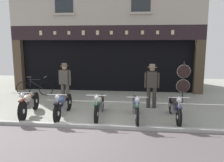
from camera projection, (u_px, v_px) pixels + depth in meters
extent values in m
cube|color=gray|center=(105.00, 93.00, 11.65)|extent=(21.60, 10.00, 0.08)
cube|color=#A1A19D|center=(82.00, 127.00, 6.82)|extent=(21.60, 0.16, 0.18)
cube|color=black|center=(110.00, 62.00, 13.68)|extent=(8.83, 4.00, 2.60)
cube|color=#4C3D2D|center=(19.00, 65.00, 12.10)|extent=(0.44, 0.36, 2.60)
cube|color=#4C3D2D|center=(199.00, 67.00, 11.11)|extent=(0.44, 0.36, 2.60)
cube|color=#23282D|center=(106.00, 63.00, 11.95)|extent=(8.45, 0.03, 2.18)
cube|color=black|center=(105.00, 33.00, 11.27)|extent=(9.60, 0.24, 0.70)
cube|color=#C6B789|center=(41.00, 33.00, 11.49)|extent=(0.14, 0.03, 0.22)
cube|color=#C6B789|center=(55.00, 33.00, 11.41)|extent=(0.14, 0.03, 0.16)
cube|color=#C6B789|center=(69.00, 33.00, 11.33)|extent=(0.14, 0.03, 0.17)
cube|color=#C6B789|center=(83.00, 33.00, 11.25)|extent=(0.14, 0.03, 0.22)
cube|color=#C6B789|center=(97.00, 33.00, 11.18)|extent=(0.14, 0.03, 0.21)
cube|color=#C6B789|center=(111.00, 33.00, 11.10)|extent=(0.14, 0.03, 0.17)
cube|color=#C6B789|center=(127.00, 33.00, 11.02)|extent=(0.14, 0.03, 0.18)
cube|color=#C6B789|center=(142.00, 32.00, 10.94)|extent=(0.14, 0.03, 0.17)
cube|color=#C6B789|center=(158.00, 32.00, 10.86)|extent=(0.14, 0.03, 0.17)
cube|color=#C6B789|center=(173.00, 32.00, 10.79)|extent=(0.14, 0.03, 0.21)
cube|color=#AB9F93|center=(64.00, 14.00, 11.17)|extent=(1.10, 0.12, 0.10)
cube|color=#AB9F93|center=(141.00, 13.00, 10.77)|extent=(1.10, 0.12, 0.10)
cylinder|color=black|center=(22.00, 111.00, 7.27)|extent=(0.15, 0.67, 0.67)
cylinder|color=silver|center=(22.00, 111.00, 7.27)|extent=(0.12, 0.16, 0.15)
cylinder|color=black|center=(35.00, 101.00, 8.56)|extent=(0.16, 0.67, 0.67)
cylinder|color=silver|center=(35.00, 101.00, 8.56)|extent=(0.13, 0.16, 0.15)
cube|color=#532014|center=(29.00, 102.00, 7.89)|extent=(0.22, 1.20, 0.07)
cube|color=slate|center=(29.00, 104.00, 7.91)|extent=(0.24, 0.34, 0.26)
ellipsoid|color=tan|center=(27.00, 98.00, 7.71)|extent=(0.28, 0.48, 0.20)
ellipsoid|color=#38281E|center=(31.00, 96.00, 8.10)|extent=(0.24, 0.32, 0.10)
cube|color=#532014|center=(22.00, 100.00, 7.21)|extent=(0.14, 0.37, 0.04)
sphere|color=silver|center=(22.00, 95.00, 7.25)|extent=(0.15, 0.15, 0.15)
cylinder|color=silver|center=(22.00, 93.00, 7.23)|extent=(0.62, 0.10, 0.02)
cylinder|color=silver|center=(22.00, 102.00, 7.26)|extent=(0.07, 0.29, 0.60)
cylinder|color=black|center=(57.00, 113.00, 7.12)|extent=(0.09, 0.63, 0.62)
cylinder|color=silver|center=(57.00, 113.00, 7.12)|extent=(0.10, 0.14, 0.14)
cylinder|color=black|center=(69.00, 102.00, 8.46)|extent=(0.10, 0.63, 0.62)
cylinder|color=silver|center=(69.00, 102.00, 8.46)|extent=(0.11, 0.14, 0.14)
cube|color=black|center=(63.00, 104.00, 7.77)|extent=(0.11, 1.26, 0.07)
cube|color=slate|center=(63.00, 106.00, 7.78)|extent=(0.21, 0.33, 0.26)
ellipsoid|color=navy|center=(62.00, 99.00, 7.57)|extent=(0.24, 0.47, 0.20)
ellipsoid|color=#38281E|center=(65.00, 97.00, 7.98)|extent=(0.21, 0.31, 0.10)
cube|color=black|center=(57.00, 103.00, 7.06)|extent=(0.11, 0.36, 0.04)
sphere|color=silver|center=(57.00, 97.00, 7.09)|extent=(0.15, 0.15, 0.15)
cylinder|color=silver|center=(57.00, 95.00, 7.08)|extent=(0.62, 0.05, 0.02)
cylinder|color=silver|center=(57.00, 104.00, 7.11)|extent=(0.04, 0.26, 0.61)
cylinder|color=black|center=(96.00, 114.00, 7.06)|extent=(0.09, 0.62, 0.61)
cylinder|color=silver|center=(96.00, 114.00, 7.06)|extent=(0.10, 0.14, 0.14)
cylinder|color=black|center=(102.00, 103.00, 8.40)|extent=(0.10, 0.62, 0.61)
cylinder|color=silver|center=(102.00, 103.00, 8.40)|extent=(0.11, 0.14, 0.14)
cube|color=#183A20|center=(99.00, 104.00, 7.71)|extent=(0.11, 1.26, 0.07)
cube|color=slate|center=(99.00, 107.00, 7.72)|extent=(0.21, 0.33, 0.26)
ellipsoid|color=gray|center=(99.00, 100.00, 7.51)|extent=(0.23, 0.47, 0.20)
ellipsoid|color=#38281E|center=(100.00, 98.00, 7.92)|extent=(0.21, 0.31, 0.10)
cube|color=#183A20|center=(96.00, 104.00, 7.00)|extent=(0.11, 0.36, 0.04)
sphere|color=silver|center=(96.00, 98.00, 7.03)|extent=(0.15, 0.15, 0.15)
cylinder|color=silver|center=(96.00, 95.00, 7.02)|extent=(0.62, 0.04, 0.02)
cylinder|color=silver|center=(96.00, 105.00, 7.05)|extent=(0.04, 0.27, 0.61)
cylinder|color=black|center=(137.00, 117.00, 6.79)|extent=(0.12, 0.63, 0.63)
cylinder|color=silver|center=(137.00, 117.00, 6.79)|extent=(0.11, 0.14, 0.14)
cylinder|color=black|center=(134.00, 104.00, 8.16)|extent=(0.13, 0.63, 0.63)
cylinder|color=silver|center=(134.00, 104.00, 8.16)|extent=(0.12, 0.15, 0.14)
cube|color=#173028|center=(136.00, 106.00, 7.45)|extent=(0.16, 1.28, 0.07)
cube|color=slate|center=(136.00, 108.00, 7.46)|extent=(0.22, 0.33, 0.26)
ellipsoid|color=navy|center=(136.00, 102.00, 7.25)|extent=(0.25, 0.47, 0.20)
ellipsoid|color=#38281E|center=(135.00, 99.00, 7.67)|extent=(0.22, 0.31, 0.10)
cube|color=#173028|center=(137.00, 106.00, 6.73)|extent=(0.13, 0.37, 0.04)
sphere|color=silver|center=(137.00, 100.00, 6.76)|extent=(0.15, 0.15, 0.15)
cylinder|color=silver|center=(137.00, 97.00, 6.75)|extent=(0.62, 0.07, 0.02)
cylinder|color=silver|center=(137.00, 107.00, 6.78)|extent=(0.06, 0.28, 0.61)
cylinder|color=black|center=(179.00, 117.00, 6.80)|extent=(0.09, 0.60, 0.60)
cylinder|color=silver|center=(179.00, 117.00, 6.80)|extent=(0.10, 0.13, 0.13)
cylinder|color=black|center=(171.00, 105.00, 8.10)|extent=(0.10, 0.60, 0.60)
cylinder|color=silver|center=(171.00, 105.00, 8.10)|extent=(0.11, 0.13, 0.13)
cube|color=navy|center=(175.00, 107.00, 7.43)|extent=(0.10, 1.22, 0.07)
cube|color=slate|center=(175.00, 109.00, 7.44)|extent=(0.21, 0.33, 0.26)
ellipsoid|color=black|center=(176.00, 102.00, 7.24)|extent=(0.23, 0.47, 0.20)
ellipsoid|color=#38281E|center=(174.00, 100.00, 7.64)|extent=(0.21, 0.31, 0.10)
cube|color=navy|center=(179.00, 107.00, 6.75)|extent=(0.11, 0.36, 0.04)
sphere|color=silver|center=(179.00, 100.00, 6.78)|extent=(0.15, 0.15, 0.15)
cylinder|color=silver|center=(179.00, 98.00, 6.76)|extent=(0.62, 0.04, 0.02)
cylinder|color=silver|center=(179.00, 107.00, 6.79)|extent=(0.04, 0.28, 0.61)
cylinder|color=#47423D|center=(68.00, 93.00, 9.48)|extent=(0.15, 0.15, 0.81)
cylinder|color=#47423D|center=(63.00, 93.00, 9.55)|extent=(0.15, 0.15, 0.81)
cube|color=#47423D|center=(65.00, 77.00, 9.40)|extent=(0.42, 0.31, 0.58)
cube|color=silver|center=(66.00, 75.00, 9.50)|extent=(0.14, 0.05, 0.33)
cube|color=black|center=(66.00, 75.00, 9.51)|extent=(0.05, 0.02, 0.30)
cylinder|color=#47423D|center=(70.00, 78.00, 9.33)|extent=(0.09, 0.09, 0.58)
cylinder|color=#47423D|center=(60.00, 78.00, 9.49)|extent=(0.09, 0.09, 0.58)
sphere|color=tan|center=(64.00, 67.00, 9.34)|extent=(0.20, 0.20, 0.20)
cylinder|color=brown|center=(64.00, 66.00, 9.33)|extent=(0.34, 0.34, 0.01)
cylinder|color=brown|center=(64.00, 65.00, 9.32)|extent=(0.21, 0.21, 0.11)
cylinder|color=#38332D|center=(154.00, 97.00, 8.77)|extent=(0.15, 0.15, 0.82)
cylinder|color=#38332D|center=(148.00, 97.00, 8.80)|extent=(0.15, 0.15, 0.82)
cube|color=#38332D|center=(152.00, 80.00, 8.67)|extent=(0.38, 0.22, 0.60)
cube|color=silver|center=(152.00, 77.00, 8.77)|extent=(0.14, 0.02, 0.34)
cube|color=black|center=(152.00, 77.00, 8.79)|extent=(0.05, 0.01, 0.31)
cylinder|color=#38332D|center=(158.00, 80.00, 8.65)|extent=(0.09, 0.09, 0.57)
cylinder|color=#38332D|center=(146.00, 80.00, 8.70)|extent=(0.09, 0.09, 0.57)
sphere|color=#9E7A5B|center=(152.00, 69.00, 8.60)|extent=(0.21, 0.21, 0.21)
cylinder|color=#7F705B|center=(152.00, 67.00, 8.59)|extent=(0.35, 0.35, 0.01)
cylinder|color=#7F705B|center=(152.00, 66.00, 8.58)|extent=(0.22, 0.22, 0.11)
cylinder|color=#232328|center=(183.00, 82.00, 9.45)|extent=(0.06, 0.06, 1.71)
cylinder|color=black|center=(184.00, 71.00, 9.35)|extent=(0.52, 0.03, 0.52)
torus|color=silver|center=(184.00, 71.00, 9.37)|extent=(0.55, 0.04, 0.55)
cylinder|color=black|center=(183.00, 86.00, 9.45)|extent=(0.52, 0.03, 0.52)
torus|color=silver|center=(183.00, 86.00, 9.47)|extent=(0.55, 0.04, 0.55)
cube|color=silver|center=(68.00, 58.00, 11.98)|extent=(0.74, 0.02, 1.06)
cube|color=#511E19|center=(68.00, 50.00, 11.89)|extent=(0.74, 0.01, 0.20)
torus|color=black|center=(46.00, 89.00, 10.89)|extent=(0.68, 0.13, 0.68)
torus|color=black|center=(23.00, 89.00, 10.87)|extent=(0.68, 0.13, 0.68)
cylinder|color=black|center=(37.00, 85.00, 10.85)|extent=(0.63, 0.12, 0.43)
cylinder|color=black|center=(34.00, 79.00, 10.80)|extent=(0.58, 0.11, 0.03)
cylinder|color=black|center=(30.00, 82.00, 10.82)|extent=(0.09, 0.04, 0.52)
ellipsoid|color=#332319|center=(29.00, 77.00, 10.78)|extent=(0.25, 0.15, 0.06)
cylinder|color=silver|center=(45.00, 77.00, 10.80)|extent=(0.09, 0.50, 0.02)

